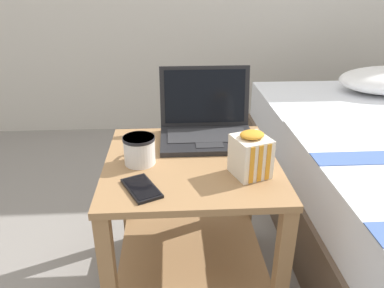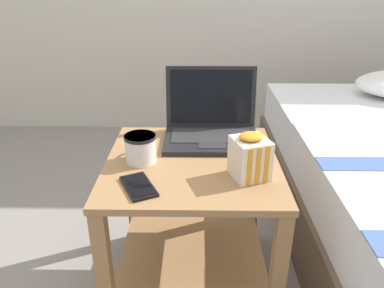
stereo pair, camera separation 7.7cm
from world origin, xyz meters
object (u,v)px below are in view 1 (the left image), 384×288
at_px(laptop, 207,125).
at_px(mug_front_left, 139,148).
at_px(cell_phone, 141,188).
at_px(snack_bag, 251,155).

relative_size(laptop, mug_front_left, 2.39).
bearing_deg(cell_phone, snack_bag, 12.41).
height_order(laptop, cell_phone, laptop).
bearing_deg(mug_front_left, laptop, 39.20).
xyz_separation_m(mug_front_left, snack_bag, (0.34, -0.10, 0.01)).
bearing_deg(cell_phone, laptop, 58.46).
bearing_deg(cell_phone, mug_front_left, 94.88).
bearing_deg(laptop, snack_bag, -69.85).
relative_size(snack_bag, cell_phone, 0.88).
height_order(mug_front_left, snack_bag, snack_bag).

